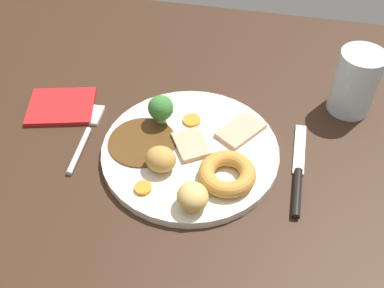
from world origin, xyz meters
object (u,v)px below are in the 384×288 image
knife (298,176)px  folded_napkin (62,106)px  meat_slice_main (191,144)px  roast_potato_left (193,197)px  yorkshire_pudding (227,174)px  meat_slice_under (241,130)px  roast_potato_right (161,159)px  dinner_plate (192,152)px  broccoli_floret (161,108)px  water_glass (356,82)px  carrot_coin_back (143,188)px  carrot_coin_front (192,120)px  fork (86,135)px

knife → folded_napkin: 40.96cm
meat_slice_main → roast_potato_left: (2.53, -10.79, 1.49)cm
yorkshire_pudding → folded_napkin: 32.10cm
meat_slice_under → roast_potato_right: roast_potato_right is taller
meat_slice_under → dinner_plate: bearing=-143.6°
roast_potato_right → broccoli_floret: size_ratio=0.90×
water_glass → folded_napkin: water_glass is taller
dinner_plate → broccoli_floret: broccoli_floret is taller
knife → roast_potato_right: bearing=99.7°
water_glass → roast_potato_right: bearing=-143.0°
meat_slice_main → carrot_coin_back: bearing=-117.0°
meat_slice_main → broccoli_floret: 7.60cm
roast_potato_left → carrot_coin_front: bearing=102.2°
roast_potato_right → carrot_coin_front: roast_potato_right is taller
carrot_coin_back → folded_napkin: bearing=141.5°
carrot_coin_front → water_glass: water_glass is taller
yorkshire_pudding → dinner_plate: bearing=141.7°
dinner_plate → carrot_coin_front: carrot_coin_front is taller
meat_slice_main → roast_potato_right: roast_potato_right is taller
meat_slice_main → carrot_coin_back: (-4.84, -9.50, -0.12)cm
carrot_coin_back → knife: (21.39, 7.79, -1.23)cm
meat_slice_under → fork: bearing=-169.0°
carrot_coin_front → broccoli_floret: (-4.74, -1.17, 2.72)cm
carrot_coin_front → knife: size_ratio=0.16×
meat_slice_main → meat_slice_under: (7.08, 4.60, 0.00)cm
roast_potato_left → knife: bearing=32.9°
carrot_coin_back → meat_slice_main: bearing=63.0°
broccoli_floret → water_glass: (29.92, 11.43, 1.16)cm
yorkshire_pudding → roast_potato_right: roast_potato_right is taller
fork → folded_napkin: size_ratio=1.39×
carrot_coin_front → folded_napkin: carrot_coin_front is taller
dinner_plate → meat_slice_main: meat_slice_main is taller
knife → yorkshire_pudding: bearing=109.4°
meat_slice_main → carrot_coin_front: size_ratio=2.11×
meat_slice_main → fork: size_ratio=0.40×
yorkshire_pudding → carrot_coin_front: yorkshire_pudding is taller
roast_potato_right → knife: 20.37cm
water_glass → knife: bearing=-113.7°
carrot_coin_back → broccoli_floret: (-0.88, 13.81, 2.66)cm
meat_slice_main → fork: bearing=-179.6°
fork → knife: (33.67, -1.60, 0.06)cm
carrot_coin_front → water_glass: size_ratio=0.26×
broccoli_floret → folded_napkin: 18.52cm
yorkshire_pudding → meat_slice_under: bearing=86.0°
broccoli_floret → knife: 23.39cm
broccoli_floret → water_glass: bearing=20.9°
carrot_coin_front → folded_napkin: (-22.79, 0.07, -1.22)cm
meat_slice_under → broccoli_floret: size_ratio=1.46×
roast_potato_left → carrot_coin_front: 16.73cm
yorkshire_pudding → water_glass: size_ratio=0.75×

